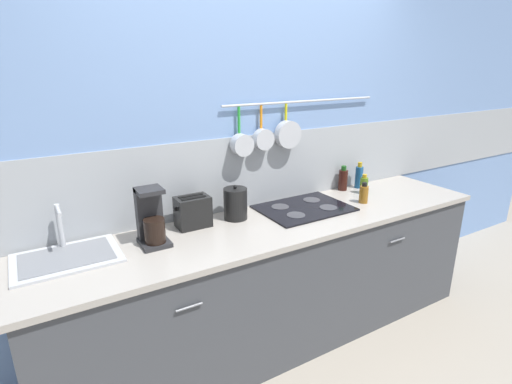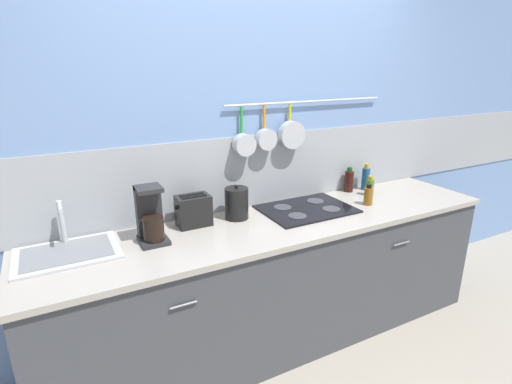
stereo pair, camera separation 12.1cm
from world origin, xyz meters
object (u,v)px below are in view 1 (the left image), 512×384
Objects in this scene: toaster at (193,212)px; kettle at (235,204)px; bottle_cooking_wine at (364,185)px; bottle_dish_soap at (359,177)px; bottle_sesame_oil at (364,194)px; coffee_maker at (152,221)px; bottle_hot_sauce at (343,179)px.

kettle reaches higher than toaster.
bottle_cooking_wine is (1.38, -0.07, -0.03)m from toaster.
toaster reaches higher than bottle_cooking_wine.
bottle_dish_soap is (1.16, 0.08, -0.01)m from kettle.
bottle_sesame_oil is 0.36m from bottle_dish_soap.
bottle_sesame_oil is at bearing -12.35° from kettle.
toaster is (0.29, 0.10, -0.04)m from coffee_maker.
kettle is 1.51× the size of bottle_sesame_oil.
bottle_cooking_wine is (0.16, 0.15, 0.00)m from bottle_sesame_oil.
bottle_sesame_oil is at bearing -135.61° from bottle_cooking_wine.
bottle_dish_soap is at bearing 60.33° from bottle_cooking_wine.
bottle_sesame_oil is at bearing -4.50° from coffee_maker.
toaster is 1.30m from bottle_hot_sauce.
coffee_maker is at bearing -173.38° from bottle_hot_sauce.
toaster is at bearing -177.69° from bottle_dish_soap.
bottle_hot_sauce reaches higher than bottle_cooking_wine.
toaster is 1.46× the size of bottle_cooking_wine.
coffee_maker reaches higher than bottle_hot_sauce.
toaster is 1.06× the size of bottle_dish_soap.
toaster is 1.38m from bottle_cooking_wine.
coffee_maker is 0.31m from toaster.
bottle_dish_soap is at bearing 3.79° from kettle.
bottle_dish_soap reaches higher than bottle_sesame_oil.
bottle_dish_soap reaches higher than bottle_hot_sauce.
bottle_cooking_wine is 0.72× the size of bottle_dish_soap.
bottle_hot_sauce is at bearing 3.49° from toaster.
bottle_dish_soap is at bearing -7.82° from bottle_hot_sauce.
bottle_sesame_oil is at bearing -10.37° from toaster.
bottle_dish_soap is at bearing 2.31° from toaster.
bottle_sesame_oil is (1.50, -0.12, -0.07)m from coffee_maker.
kettle is 0.96m from bottle_sesame_oil.
bottle_cooking_wine is at bearing 44.39° from bottle_sesame_oil.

